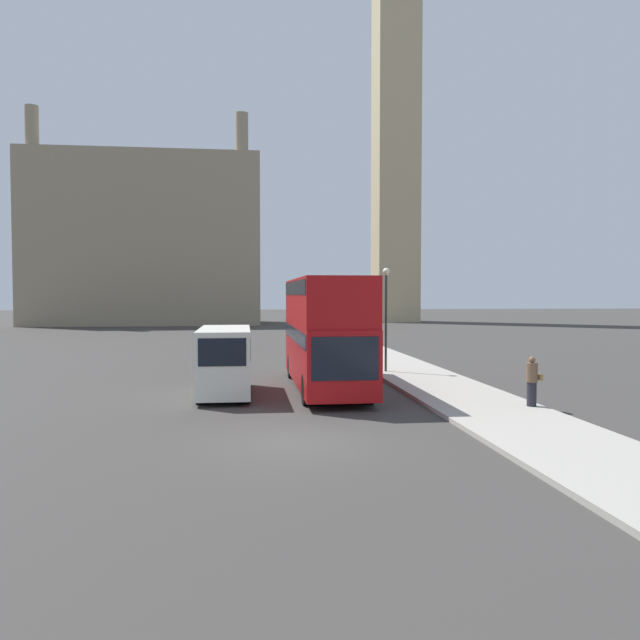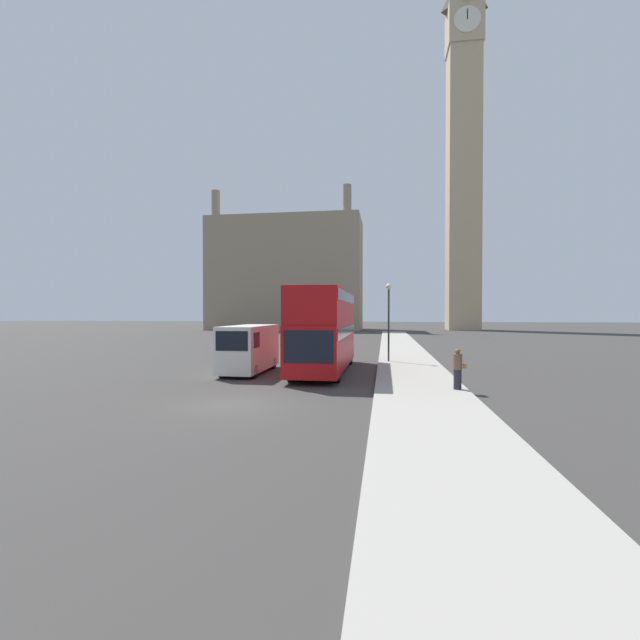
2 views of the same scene
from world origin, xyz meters
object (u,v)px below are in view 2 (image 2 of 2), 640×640
white_van (249,348)px  pedestrian (458,369)px  clock_tower (464,144)px  street_lamp (389,310)px  red_double_decker_bus (325,327)px  parked_sedan (306,338)px

white_van → pedestrian: size_ratio=3.28×
clock_tower → white_van: 77.53m
clock_tower → street_lamp: 69.68m
clock_tower → street_lamp: size_ratio=13.99×
white_van → pedestrian: white_van is taller
red_double_decker_bus → parked_sedan: size_ratio=2.40×
pedestrian → street_lamp: bearing=105.3°
clock_tower → pedestrian: size_ratio=42.09×
clock_tower → white_van: (-22.78, -65.13, -35.35)m
street_lamp → parked_sedan: size_ratio=1.16×
red_double_decker_bus → clock_tower: bearing=73.7°
red_double_decker_bus → pedestrian: size_ratio=6.21×
red_double_decker_bus → pedestrian: red_double_decker_bus is taller
white_van → clock_tower: bearing=70.7°
street_lamp → white_van: bearing=-143.6°
red_double_decker_bus → white_van: (-4.11, -1.18, -1.15)m
red_double_decker_bus → white_van: size_ratio=1.90×
white_van → parked_sedan: size_ratio=1.27×
white_van → street_lamp: size_ratio=1.09×
red_double_decker_bus → street_lamp: bearing=51.3°
clock_tower → parked_sedan: size_ratio=16.26×
pedestrian → street_lamp: 10.83m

